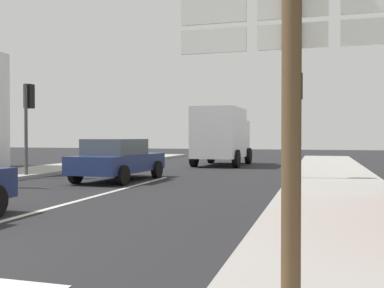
{
  "coord_description": "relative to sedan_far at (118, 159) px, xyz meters",
  "views": [
    {
      "loc": [
        5.59,
        -4.01,
        1.56
      ],
      "look_at": [
        1.34,
        10.95,
        1.3
      ],
      "focal_mm": 41.95,
      "sensor_mm": 36.0,
      "label": 1
    }
  ],
  "objects": [
    {
      "name": "ground_plane",
      "position": [
        1.23,
        -0.42,
        -0.76
      ],
      "size": [
        80.0,
        80.0,
        0.0
      ],
      "primitive_type": "plane",
      "color": "#232326"
    },
    {
      "name": "sidewalk_right",
      "position": [
        7.33,
        -2.42,
        -0.69
      ],
      "size": [
        3.04,
        44.0,
        0.14
      ],
      "primitive_type": "cube",
      "color": "#9E9B96",
      "rests_on": "ground"
    },
    {
      "name": "lane_centre_stripe",
      "position": [
        1.23,
        -4.42,
        -0.75
      ],
      "size": [
        0.16,
        12.0,
        0.01
      ],
      "primitive_type": "cube",
      "color": "silver",
      "rests_on": "ground"
    },
    {
      "name": "sedan_far",
      "position": [
        0.0,
        0.0,
        0.0
      ],
      "size": [
        2.17,
        4.3,
        1.47
      ],
      "color": "navy",
      "rests_on": "ground"
    },
    {
      "name": "delivery_truck",
      "position": [
        1.79,
        9.08,
        0.89
      ],
      "size": [
        2.59,
        5.05,
        3.05
      ],
      "color": "silver",
      "rests_on": "ground"
    },
    {
      "name": "route_sign_post",
      "position": [
        6.63,
        -11.17,
        1.24
      ],
      "size": [
        1.66,
        0.14,
        3.2
      ],
      "color": "brown",
      "rests_on": "ground"
    },
    {
      "name": "traffic_light_near_left",
      "position": [
        -3.65,
        0.01,
        1.84
      ],
      "size": [
        0.3,
        0.49,
        3.51
      ],
      "color": "#47474C",
      "rests_on": "ground"
    },
    {
      "name": "traffic_light_near_right",
      "position": [
        6.11,
        1.45,
        2.01
      ],
      "size": [
        0.3,
        0.49,
        3.75
      ],
      "color": "#47474C",
      "rests_on": "ground"
    }
  ]
}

